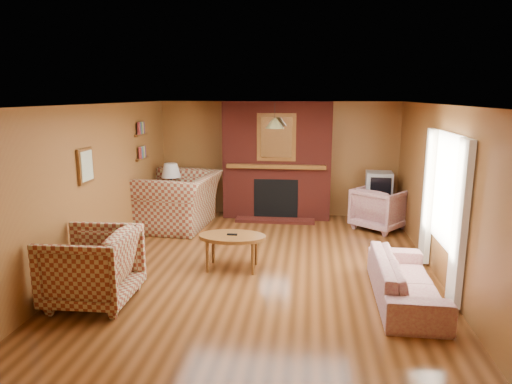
# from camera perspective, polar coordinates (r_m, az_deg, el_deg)

# --- Properties ---
(floor) EXTENTS (6.50, 6.50, 0.00)m
(floor) POSITION_cam_1_polar(r_m,az_deg,el_deg) (6.85, 0.66, -9.62)
(floor) COLOR #4B2810
(floor) RESTS_ON ground
(ceiling) EXTENTS (6.50, 6.50, 0.00)m
(ceiling) POSITION_cam_1_polar(r_m,az_deg,el_deg) (6.37, 0.71, 10.88)
(ceiling) COLOR silver
(ceiling) RESTS_ON wall_back
(wall_back) EXTENTS (6.50, 0.00, 6.50)m
(wall_back) POSITION_cam_1_polar(r_m,az_deg,el_deg) (9.70, 2.76, 4.16)
(wall_back) COLOR brown
(wall_back) RESTS_ON floor
(wall_front) EXTENTS (6.50, 0.00, 6.50)m
(wall_front) POSITION_cam_1_polar(r_m,az_deg,el_deg) (3.43, -5.28, -10.88)
(wall_front) COLOR brown
(wall_front) RESTS_ON floor
(wall_left) EXTENTS (0.00, 6.50, 6.50)m
(wall_left) POSITION_cam_1_polar(r_m,az_deg,el_deg) (7.21, -19.48, 0.72)
(wall_left) COLOR brown
(wall_left) RESTS_ON floor
(wall_right) EXTENTS (0.00, 6.50, 6.50)m
(wall_right) POSITION_cam_1_polar(r_m,az_deg,el_deg) (6.72, 22.39, -0.29)
(wall_right) COLOR brown
(wall_right) RESTS_ON floor
(fireplace) EXTENTS (2.20, 0.82, 2.40)m
(fireplace) POSITION_cam_1_polar(r_m,az_deg,el_deg) (9.44, 2.64, 3.83)
(fireplace) COLOR #591B13
(fireplace) RESTS_ON floor
(window_right) EXTENTS (0.10, 1.85, 2.00)m
(window_right) POSITION_cam_1_polar(r_m,az_deg,el_deg) (6.53, 22.39, -1.28)
(window_right) COLOR beige
(window_right) RESTS_ON wall_right
(bookshelf) EXTENTS (0.09, 0.55, 0.71)m
(bookshelf) POSITION_cam_1_polar(r_m,az_deg,el_deg) (8.85, -13.95, 6.10)
(bookshelf) COLOR brown
(bookshelf) RESTS_ON wall_left
(botanical_print) EXTENTS (0.05, 0.40, 0.50)m
(botanical_print) POSITION_cam_1_polar(r_m,az_deg,el_deg) (6.87, -20.53, 3.09)
(botanical_print) COLOR brown
(botanical_print) RESTS_ON wall_left
(pendant_light) EXTENTS (0.36, 0.36, 0.48)m
(pendant_light) POSITION_cam_1_polar(r_m,az_deg,el_deg) (8.67, 2.35, 8.55)
(pendant_light) COLOR black
(pendant_light) RESTS_ON ceiling
(plaid_loveseat) EXTENTS (1.53, 1.72, 1.05)m
(plaid_loveseat) POSITION_cam_1_polar(r_m,az_deg,el_deg) (8.98, -9.71, -1.03)
(plaid_loveseat) COLOR maroon
(plaid_loveseat) RESTS_ON floor
(plaid_armchair) EXTENTS (1.04, 1.02, 0.93)m
(plaid_armchair) POSITION_cam_1_polar(r_m,az_deg,el_deg) (6.01, -19.85, -8.80)
(plaid_armchair) COLOR maroon
(plaid_armchair) RESTS_ON floor
(floral_sofa) EXTENTS (0.75, 1.87, 0.54)m
(floral_sofa) POSITION_cam_1_polar(r_m,az_deg,el_deg) (6.08, 18.19, -10.40)
(floral_sofa) COLOR #B6A58D
(floral_sofa) RESTS_ON floor
(floral_armchair) EXTENTS (1.22, 1.23, 0.80)m
(floral_armchair) POSITION_cam_1_polar(r_m,az_deg,el_deg) (9.03, 15.25, -2.00)
(floral_armchair) COLOR #B6A58D
(floral_armchair) RESTS_ON floor
(coffee_table) EXTENTS (0.99, 0.61, 0.54)m
(coffee_table) POSITION_cam_1_polar(r_m,az_deg,el_deg) (6.74, -2.99, -5.88)
(coffee_table) COLOR brown
(coffee_table) RESTS_ON floor
(side_table) EXTENTS (0.41, 0.41, 0.53)m
(side_table) POSITION_cam_1_polar(r_m,az_deg,el_deg) (9.49, -10.42, -1.96)
(side_table) COLOR brown
(side_table) RESTS_ON floor
(table_lamp) EXTENTS (0.40, 0.40, 0.65)m
(table_lamp) POSITION_cam_1_polar(r_m,az_deg,el_deg) (9.36, -10.57, 1.78)
(table_lamp) COLOR white
(table_lamp) RESTS_ON side_table
(tv_stand) EXTENTS (0.55, 0.51, 0.56)m
(tv_stand) POSITION_cam_1_polar(r_m,az_deg,el_deg) (9.50, 14.93, -2.04)
(tv_stand) COLOR black
(tv_stand) RESTS_ON floor
(crt_tv) EXTENTS (0.54, 0.54, 0.47)m
(crt_tv) POSITION_cam_1_polar(r_m,az_deg,el_deg) (9.39, 15.11, 1.01)
(crt_tv) COLOR #9A9CA1
(crt_tv) RESTS_ON tv_stand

